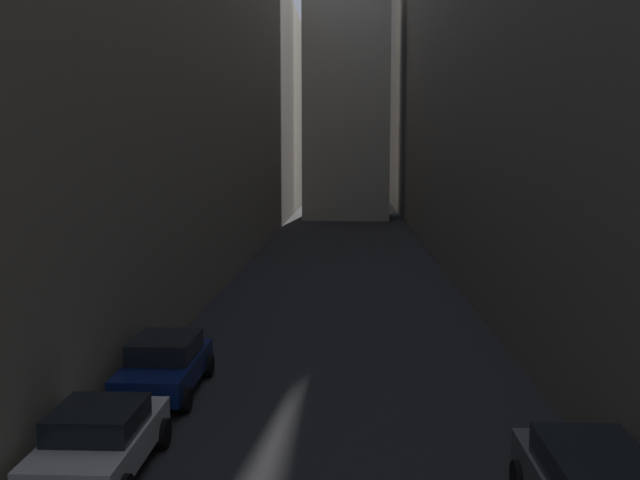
% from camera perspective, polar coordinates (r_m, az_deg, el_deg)
% --- Properties ---
extents(ground_plane, '(264.00, 264.00, 0.00)m').
position_cam_1_polar(ground_plane, '(41.73, 1.82, -1.70)').
color(ground_plane, '#232326').
extents(building_block_left, '(15.19, 108.00, 21.83)m').
position_cam_1_polar(building_block_left, '(45.56, -15.22, 12.55)').
color(building_block_left, gray).
rests_on(building_block_left, ground).
extents(building_block_right, '(14.50, 108.00, 25.68)m').
position_cam_1_polar(building_block_right, '(45.46, 18.78, 14.89)').
color(building_block_right, '#60594F').
rests_on(building_block_right, ground).
extents(parked_car_left_third, '(1.96, 3.91, 1.42)m').
position_cam_1_polar(parked_car_left_third, '(14.92, -17.25, -15.03)').
color(parked_car_left_third, silver).
rests_on(parked_car_left_third, ground).
extents(parked_car_left_far, '(1.95, 4.16, 1.48)m').
position_cam_1_polar(parked_car_left_far, '(19.33, -12.32, -9.70)').
color(parked_car_left_far, navy).
rests_on(parked_car_left_far, ground).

